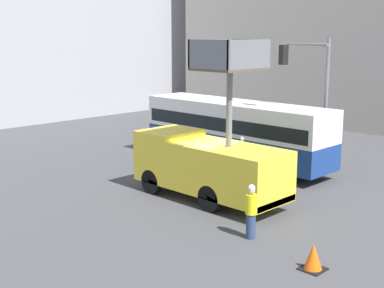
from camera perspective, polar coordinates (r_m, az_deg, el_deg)
ground_plane at (r=22.65m, az=1.35°, el=-5.56°), size 120.00×120.00×0.00m
building_backdrop_side at (r=43.85m, az=17.60°, el=13.49°), size 10.00×28.00×16.98m
utility_truck at (r=21.73m, az=1.77°, el=-1.94°), size 2.48×6.78×6.51m
city_bus at (r=27.54m, az=4.70°, el=1.67°), size 2.53×10.67×3.30m
traffic_light_pole at (r=26.38m, az=12.69°, el=6.24°), size 2.94×2.69×6.52m
road_worker_near_truck at (r=17.94m, az=6.32°, el=-7.17°), size 0.38×0.38×1.87m
road_worker_directing at (r=25.91m, az=5.38°, el=-1.23°), size 0.38×0.38×1.88m
traffic_cone_near_truck at (r=16.18m, az=12.80°, el=-11.70°), size 0.69×0.69×0.79m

